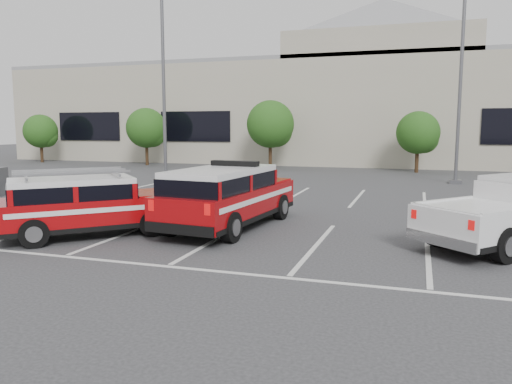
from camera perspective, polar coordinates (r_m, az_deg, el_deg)
ground at (r=13.60m, az=-4.43°, el=-5.34°), size 120.00×120.00×0.00m
stall_markings at (r=17.76m, az=1.13°, el=-2.25°), size 23.00×15.00×0.01m
convention_building at (r=44.41m, az=11.87°, el=9.57°), size 60.00×16.99×13.20m
tree_far_left at (r=45.56m, az=-23.27°, el=6.28°), size 2.77×2.77×3.99m
tree_left at (r=39.69m, az=-12.29°, el=7.01°), size 3.07×3.07×4.42m
tree_mid_left at (r=35.71m, az=1.82°, el=7.57°), size 3.37×3.37×4.85m
tree_mid_right at (r=34.29m, az=18.17°, el=6.30°), size 2.77×2.77×3.99m
light_pole_left at (r=27.63m, az=-10.51°, el=11.90°), size 0.90×0.60×10.24m
light_pole_mid at (r=28.39m, az=22.32°, el=11.35°), size 0.90×0.60×10.24m
fire_chief_suv at (r=14.88m, az=-3.22°, el=-1.04°), size 2.60×5.81×1.98m
ladder_suv at (r=14.54m, az=-18.78°, el=-1.92°), size 4.63×4.58×1.84m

